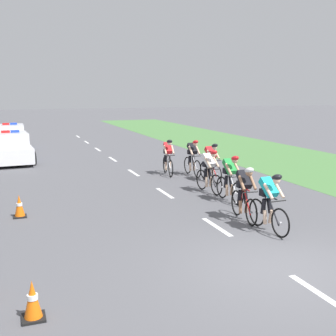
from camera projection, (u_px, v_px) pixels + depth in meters
ground_plane at (279, 267)px, 8.61m from camera, size 160.00×160.00×0.00m
grass_verge at (264, 153)px, 24.48m from camera, size 7.00×60.00×0.01m
lane_markings_centre at (122, 165)px, 20.42m from camera, size 0.14×29.60×0.01m
cyclist_lead at (269, 201)px, 10.69m from camera, size 0.42×1.72×1.56m
cyclist_second at (244, 192)px, 11.61m from camera, size 0.45×1.72×1.56m
cyclist_third at (230, 178)px, 13.61m from camera, size 0.42×1.72×1.56m
cyclist_fourth at (209, 170)px, 14.85m from camera, size 0.45×1.72×1.56m
cyclist_fifth at (211, 162)px, 16.65m from camera, size 0.43×1.72×1.56m
cyclist_sixth at (168, 156)px, 17.99m from camera, size 0.45×1.72×1.56m
cyclist_seventh at (193, 157)px, 17.82m from camera, size 0.42×1.72×1.56m
police_car_nearest at (11, 149)px, 21.28m from camera, size 2.20×4.50×1.59m
police_car_second at (11, 138)px, 26.21m from camera, size 2.01×4.41×1.59m
traffic_cone_near at (33, 300)px, 6.61m from camera, size 0.36×0.36×0.64m
traffic_cone_mid at (19, 206)px, 12.00m from camera, size 0.36×0.36×0.64m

